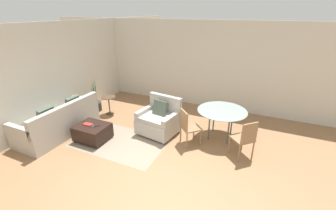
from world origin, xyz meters
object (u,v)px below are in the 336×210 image
book_stack (88,124)px  dining_chair_near_right (245,137)px  potted_plant (96,104)px  couch (60,123)px  ottoman (93,132)px  side_table (109,102)px  armchair (159,120)px  tv_remote_secondary (93,126)px  dining_table (222,113)px  dining_chair_near_left (188,125)px  tv_remote_primary (97,126)px

book_stack → dining_chair_near_right: (3.61, 0.81, 0.10)m
potted_plant → couch: bearing=-83.6°
ottoman → book_stack: book_stack is taller
potted_plant → side_table: bearing=-2.7°
armchair → ottoman: bearing=-143.3°
book_stack → couch: bearing=-173.8°
book_stack → tv_remote_secondary: book_stack is taller
side_table → dining_table: 3.45m
couch → tv_remote_secondary: size_ratio=13.62×
book_stack → potted_plant: 1.80m
dining_table → dining_chair_near_right: bearing=-45.0°
book_stack → potted_plant: (-1.05, 1.45, -0.18)m
dining_table → dining_chair_near_left: dining_chair_near_left is taller
potted_plant → dining_table: size_ratio=0.93×
potted_plant → dining_chair_near_right: potted_plant is taller
tv_remote_secondary → dining_chair_near_left: size_ratio=0.17×
tv_remote_primary → tv_remote_secondary: 0.10m
armchair → dining_table: (1.51, 0.44, 0.31)m
dining_chair_near_left → ottoman: bearing=-160.2°
book_stack → potted_plant: bearing=126.0°
couch → side_table: (0.39, 1.52, 0.10)m
book_stack → dining_chair_near_left: dining_chair_near_left is taller
tv_remote_primary → dining_table: size_ratio=0.12×
tv_remote_secondary → dining_chair_near_left: 2.30m
armchair → dining_chair_near_left: (0.86, -0.21, 0.15)m
tv_remote_secondary → dining_chair_near_left: (2.15, 0.79, 0.11)m
potted_plant → dining_table: bearing=0.2°
tv_remote_primary → potted_plant: bearing=132.5°
tv_remote_primary → dining_chair_near_right: (3.36, 0.77, 0.11)m
tv_remote_secondary → dining_table: dining_table is taller
armchair → dining_chair_near_left: size_ratio=1.16×
potted_plant → side_table: size_ratio=1.97×
armchair → dining_chair_near_right: size_ratio=1.16×
couch → potted_plant: (-0.17, 1.54, -0.06)m
dining_chair_near_right → dining_chair_near_left: bearing=180.0°
book_stack → tv_remote_primary: (0.24, 0.04, -0.01)m
tv_remote_primary → tv_remote_secondary: bearing=-164.9°
book_stack → tv_remote_secondary: 0.15m
tv_remote_primary → potted_plant: 1.92m
ottoman → dining_chair_near_left: dining_chair_near_left is taller
tv_remote_primary → dining_table: bearing=27.6°
couch → ottoman: size_ratio=2.68×
armchair → book_stack: size_ratio=4.48×
couch → dining_table: couch is taller
ottoman → armchair: bearing=36.7°
armchair → tv_remote_secondary: armchair is taller
potted_plant → dining_chair_near_right: size_ratio=1.25×
couch → tv_remote_primary: bearing=6.7°
dining_chair_near_left → dining_table: bearing=45.0°
potted_plant → dining_table: potted_plant is taller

